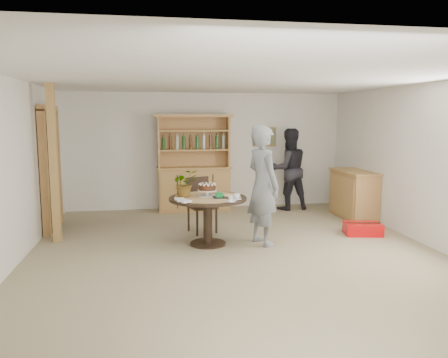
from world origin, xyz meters
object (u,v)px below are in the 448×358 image
dining_chair (200,201)px  teen_boy (263,185)px  dining_table (208,207)px  red_suitcase (363,229)px  hutch (194,178)px  sideboard (354,194)px  adult_person (289,169)px

dining_chair → teen_boy: teen_boy is taller
dining_table → red_suitcase: size_ratio=1.80×
dining_chair → dining_table: bearing=-107.0°
hutch → dining_chair: bearing=-92.2°
sideboard → adult_person: bearing=135.6°
dining_table → adult_person: adult_person is taller
sideboard → dining_table: 3.37m
dining_chair → red_suitcase: dining_chair is taller
adult_person → red_suitcase: (0.60, -2.23, -0.77)m
red_suitcase → teen_boy: bearing=-161.2°
dining_table → hutch: bearing=89.1°
sideboard → dining_table: bearing=-156.1°
sideboard → red_suitcase: (-0.42, -1.23, -0.37)m
hutch → red_suitcase: 3.65m
hutch → teen_boy: hutch is taller
dining_chair → teen_boy: bearing=-65.4°
red_suitcase → sideboard: bearing=82.6°
hutch → dining_chair: 1.79m
dining_table → dining_chair: 0.83m
sideboard → teen_boy: 2.71m
sideboard → adult_person: 1.48m
sideboard → dining_chair: (-3.11, -0.54, 0.06)m
teen_boy → dining_chair: bearing=23.4°
dining_table → adult_person: size_ratio=0.69×
dining_chair → adult_person: size_ratio=0.54×
sideboard → teen_boy: teen_boy is taller
hutch → sideboard: hutch is taller
hutch → red_suitcase: bearing=-43.3°
teen_boy → red_suitcase: 2.01m
sideboard → red_suitcase: 1.35m
sideboard → teen_boy: size_ratio=0.68×
hutch → adult_person: bearing=-6.8°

